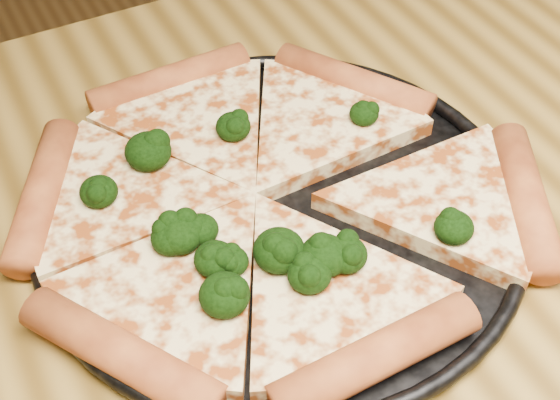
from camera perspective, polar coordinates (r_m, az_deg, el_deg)
name	(u,v)px	position (r m, az deg, el deg)	size (l,w,h in m)	color
dining_table	(477,376)	(0.62, 14.20, -12.31)	(1.20, 0.90, 0.75)	olive
pizza_pan	(280,208)	(0.57, 0.00, -0.58)	(0.36, 0.36, 0.02)	black
pizza	(265,196)	(0.56, -1.08, 0.29)	(0.40, 0.34, 0.03)	#FFDF9C
broccoli_florets	(245,225)	(0.53, -2.53, -1.82)	(0.24, 0.19, 0.03)	black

